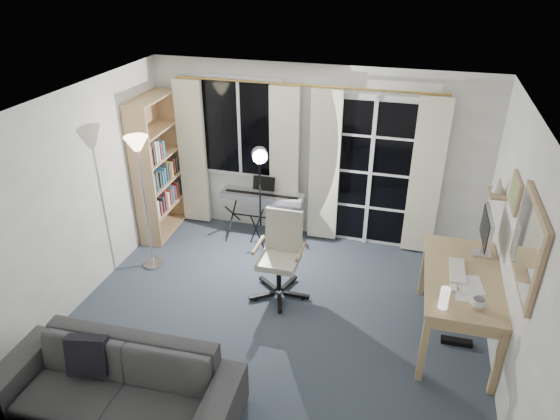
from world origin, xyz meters
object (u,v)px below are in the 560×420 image
object	(u,v)px
studio_light	(260,167)
office_chair	(282,246)
torchiere_lamp	(139,164)
sofa	(114,376)
keyboard_piano	(262,197)
desk	(462,283)
monitor	(486,230)
mug	(479,302)
bookshelf	(155,171)

from	to	relation	value
studio_light	office_chair	world-z (taller)	studio_light
torchiere_lamp	sofa	size ratio (longest dim) A/B	0.81
keyboard_piano	desk	xyz separation A→B (m)	(2.54, -1.45, 0.06)
monitor	mug	distance (m)	0.98
keyboard_piano	monitor	size ratio (longest dim) A/B	2.03
torchiere_lamp	mug	distance (m)	3.94
bookshelf	monitor	world-z (taller)	bookshelf
bookshelf	keyboard_piano	size ratio (longest dim) A/B	1.72
office_chair	sofa	xyz separation A→B (m)	(-0.90, -2.12, -0.19)
mug	sofa	distance (m)	3.25
torchiere_lamp	sofa	distance (m)	2.54
office_chair	monitor	distance (m)	2.21
bookshelf	office_chair	xyz separation A→B (m)	(2.05, -0.89, -0.33)
office_chair	mug	size ratio (longest dim) A/B	8.01
studio_light	sofa	xyz separation A→B (m)	(-0.38, -2.94, -0.78)
keyboard_piano	studio_light	xyz separation A→B (m)	(0.07, -0.31, 0.57)
torchiere_lamp	mug	xyz separation A→B (m)	(3.80, -0.88, -0.56)
monitor	sofa	bearing A→B (deg)	-144.41
torchiere_lamp	desk	size ratio (longest dim) A/B	1.18
torchiere_lamp	office_chair	size ratio (longest dim) A/B	1.70
torchiere_lamp	mug	world-z (taller)	torchiere_lamp
torchiere_lamp	keyboard_piano	distance (m)	1.76
sofa	torchiere_lamp	bearing A→B (deg)	109.32
desk	sofa	bearing A→B (deg)	-148.59
bookshelf	sofa	distance (m)	3.26
mug	studio_light	bearing A→B (deg)	147.44
bookshelf	mug	distance (m)	4.45
torchiere_lamp	sofa	bearing A→B (deg)	-68.60
studio_light	mug	size ratio (longest dim) A/B	11.62
studio_light	desk	xyz separation A→B (m)	(2.47, -1.14, -0.51)
studio_light	monitor	size ratio (longest dim) A/B	2.64
desk	sofa	size ratio (longest dim) A/B	0.69
keyboard_piano	bookshelf	bearing A→B (deg)	-171.28
torchiere_lamp	studio_light	xyz separation A→B (m)	(1.24, 0.77, -0.21)
desk	monitor	distance (m)	0.63
bookshelf	office_chair	distance (m)	2.26
office_chair	mug	world-z (taller)	office_chair
sofa	bookshelf	bearing A→B (deg)	108.86
torchiere_lamp	keyboard_piano	xyz separation A→B (m)	(1.16, 1.07, -0.78)
bookshelf	office_chair	size ratio (longest dim) A/B	1.92
torchiere_lamp	keyboard_piano	size ratio (longest dim) A/B	1.52
studio_light	sofa	size ratio (longest dim) A/B	0.70
mug	desk	bearing A→B (deg)	101.31
desk	mug	xyz separation A→B (m)	(0.10, -0.50, 0.16)
torchiere_lamp	bookshelf	bearing A→B (deg)	109.72
bookshelf	sofa	xyz separation A→B (m)	(1.15, -3.01, -0.52)
bookshelf	studio_light	xyz separation A→B (m)	(1.53, -0.07, 0.26)
bookshelf	desk	bearing A→B (deg)	-19.39
office_chair	monitor	bearing A→B (deg)	3.75
bookshelf	desk	size ratio (longest dim) A/B	1.34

